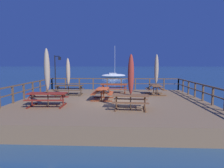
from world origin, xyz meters
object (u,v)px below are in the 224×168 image
picnic_table_front_right (155,88)px  patio_umbrella_tall_front (68,72)px  picnic_table_back_right (114,87)px  picnic_table_mid_left (103,91)px  lamp_post_hooked (57,67)px  picnic_table_back_left (69,88)px  sailboat_distant (114,75)px  patio_umbrella_tall_mid_left (156,69)px  picnic_table_front_left (130,99)px  patio_umbrella_short_front (47,70)px  picnic_table_mid_centre (47,96)px  patio_umbrella_short_mid (131,75)px

picnic_table_front_right → patio_umbrella_tall_front: 6.94m
picnic_table_back_right → picnic_table_mid_left: same height
picnic_table_mid_left → lamp_post_hooked: size_ratio=0.55×
picnic_table_back_left → sailboat_distant: bearing=85.9°
patio_umbrella_tall_mid_left → lamp_post_hooked: (-8.63, 2.13, 0.10)m
picnic_table_front_left → picnic_table_back_right: size_ratio=0.89×
picnic_table_back_right → patio_umbrella_short_front: (-3.56, -4.98, 1.51)m
picnic_table_mid_centre → sailboat_distant: (2.41, 35.96, -0.84)m
picnic_table_back_right → patio_umbrella_short_mid: size_ratio=0.76×
picnic_table_mid_left → patio_umbrella_tall_front: bearing=147.5°
picnic_table_back_left → patio_umbrella_short_mid: 6.58m
picnic_table_front_right → picnic_table_mid_left: 4.56m
picnic_table_front_left → lamp_post_hooked: lamp_post_hooked is taller
picnic_table_front_right → patio_umbrella_short_front: 8.33m
patio_umbrella_short_mid → sailboat_distant: size_ratio=0.38×
picnic_table_front_left → picnic_table_back_right: bearing=101.3°
patio_umbrella_short_mid → lamp_post_hooked: 9.59m
picnic_table_mid_centre → lamp_post_hooked: 6.99m
patio_umbrella_tall_mid_left → patio_umbrella_short_front: patio_umbrella_short_front is taller
picnic_table_back_left → lamp_post_hooked: bearing=125.3°
picnic_table_mid_left → sailboat_distant: bearing=90.9°
picnic_table_back_right → patio_umbrella_tall_mid_left: 3.67m
patio_umbrella_tall_mid_left → picnic_table_back_left: bearing=-176.3°
picnic_table_back_left → patio_umbrella_tall_front: patio_umbrella_tall_front is taller
picnic_table_back_right → picnic_table_mid_left: (-0.67, -2.76, -0.01)m
picnic_table_mid_left → patio_umbrella_short_front: size_ratio=0.53×
picnic_table_back_right → patio_umbrella_tall_front: size_ratio=0.77×
picnic_table_front_right → picnic_table_mid_centre: (-6.91, -4.45, 0.02)m
picnic_table_front_right → lamp_post_hooked: bearing=165.8°
patio_umbrella_short_mid → patio_umbrella_short_front: 4.68m
picnic_table_front_right → lamp_post_hooked: lamp_post_hooked is taller
picnic_table_front_left → patio_umbrella_tall_mid_left: size_ratio=0.62×
picnic_table_mid_left → sailboat_distant: size_ratio=0.23×
picnic_table_mid_centre → lamp_post_hooked: (-1.67, 6.61, 1.55)m
picnic_table_back_left → sailboat_distant: (2.26, 31.93, -0.84)m
picnic_table_back_right → patio_umbrella_short_front: patio_umbrella_short_front is taller
picnic_table_front_left → picnic_table_mid_left: same height
picnic_table_mid_left → patio_umbrella_tall_front: 3.60m
picnic_table_mid_centre → picnic_table_back_left: bearing=87.9°
patio_umbrella_tall_front → lamp_post_hooked: 3.18m
picnic_table_mid_left → patio_umbrella_short_mid: 3.49m
sailboat_distant → picnic_table_back_left: bearing=-94.1°
patio_umbrella_short_mid → patio_umbrella_short_front: size_ratio=0.89×
picnic_table_front_right → patio_umbrella_tall_mid_left: size_ratio=0.53×
patio_umbrella_short_mid → lamp_post_hooked: size_ratio=0.91×
picnic_table_front_right → picnic_table_back_right: 3.33m
picnic_table_mid_centre → picnic_table_back_right: same height
patio_umbrella_tall_mid_left → lamp_post_hooked: size_ratio=0.99×
picnic_table_front_left → patio_umbrella_short_mid: size_ratio=0.68×
picnic_table_front_left → patio_umbrella_short_mid: 1.29m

